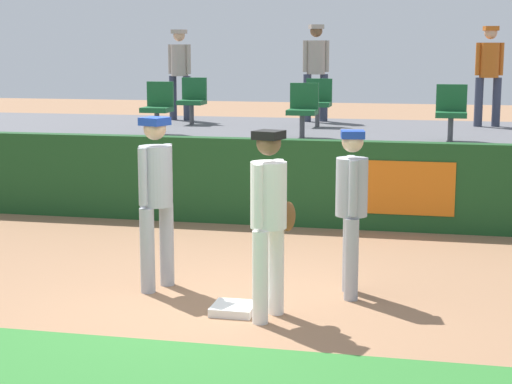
% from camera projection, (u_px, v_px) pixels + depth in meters
% --- Properties ---
extents(ground_plane, '(60.00, 60.00, 0.00)m').
position_uv_depth(ground_plane, '(208.00, 310.00, 8.17)').
color(ground_plane, '#936B4C').
extents(first_base, '(0.40, 0.40, 0.08)m').
position_uv_depth(first_base, '(234.00, 309.00, 8.06)').
color(first_base, white).
rests_on(first_base, ground_plane).
extents(player_fielder_home, '(0.45, 0.52, 1.76)m').
position_uv_depth(player_fielder_home, '(270.00, 211.00, 7.74)').
color(player_fielder_home, white).
rests_on(player_fielder_home, ground_plane).
extents(player_runner_visitor, '(0.44, 0.48, 1.80)m').
position_uv_depth(player_runner_visitor, '(156.00, 191.00, 8.70)').
color(player_runner_visitor, '#9EA3AD').
rests_on(player_runner_visitor, ground_plane).
extents(player_coach_visitor, '(0.37, 0.47, 1.69)m').
position_uv_depth(player_coach_visitor, '(351.00, 201.00, 8.46)').
color(player_coach_visitor, '#9EA3AD').
rests_on(player_coach_visitor, ground_plane).
extents(field_wall, '(18.00, 0.26, 1.22)m').
position_uv_depth(field_wall, '(284.00, 182.00, 11.92)').
color(field_wall, '#19471E').
rests_on(field_wall, ground_plane).
extents(bleacher_platform, '(18.00, 4.80, 1.10)m').
position_uv_depth(bleacher_platform, '(311.00, 162.00, 14.40)').
color(bleacher_platform, '#59595E').
rests_on(bleacher_platform, ground_plane).
extents(seat_front_center, '(0.45, 0.44, 0.84)m').
position_uv_depth(seat_front_center, '(303.00, 107.00, 13.14)').
color(seat_front_center, '#4C4C51').
rests_on(seat_front_center, bleacher_platform).
extents(seat_back_left, '(0.46, 0.44, 0.84)m').
position_uv_depth(seat_back_left, '(193.00, 98.00, 15.36)').
color(seat_back_left, '#4C4C51').
rests_on(seat_back_left, bleacher_platform).
extents(seat_front_left, '(0.44, 0.44, 0.84)m').
position_uv_depth(seat_front_left, '(158.00, 105.00, 13.63)').
color(seat_front_left, '#4C4C51').
rests_on(seat_front_left, bleacher_platform).
extents(seat_front_right, '(0.45, 0.44, 0.84)m').
position_uv_depth(seat_front_right, '(451.00, 109.00, 12.66)').
color(seat_front_right, '#4C4C51').
rests_on(seat_front_right, bleacher_platform).
extents(seat_back_center, '(0.46, 0.44, 0.84)m').
position_uv_depth(seat_back_center, '(318.00, 100.00, 14.87)').
color(seat_back_center, '#4C4C51').
rests_on(seat_back_center, bleacher_platform).
extents(spectator_hooded, '(0.47, 0.45, 1.80)m').
position_uv_depth(spectator_hooded, '(316.00, 66.00, 15.82)').
color(spectator_hooded, '#33384C').
rests_on(spectator_hooded, bleacher_platform).
extents(spectator_capped, '(0.47, 0.38, 1.71)m').
position_uv_depth(spectator_capped, '(180.00, 68.00, 16.11)').
color(spectator_capped, '#33384C').
rests_on(spectator_capped, bleacher_platform).
extents(spectator_casual, '(0.48, 0.39, 1.75)m').
position_uv_depth(spectator_casual, '(489.00, 69.00, 14.82)').
color(spectator_casual, '#33384C').
rests_on(spectator_casual, bleacher_platform).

